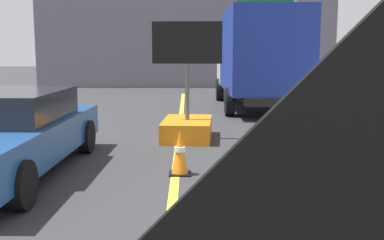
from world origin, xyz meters
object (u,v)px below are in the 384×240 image
Objects in this scene: pickup_car at (6,133)px; highway_guide_sign at (278,20)px; traffic_cone_far_lane at (180,153)px; arrow_board_trailer at (187,118)px; box_truck at (259,57)px; traffic_cone_mid_lane at (199,218)px.

highway_guide_sign is at bearing 63.25° from pickup_car.
highway_guide_sign is 15.33m from traffic_cone_far_lane.
arrow_board_trailer is 0.38× the size of box_truck.
highway_guide_sign is (4.20, 11.22, 2.94)m from arrow_board_trailer.
traffic_cone_mid_lane is at bearing -101.42° from box_truck.
traffic_cone_mid_lane is at bearing -43.40° from pickup_car.
traffic_cone_mid_lane is (3.14, -2.97, -0.38)m from pickup_car.
traffic_cone_far_lane is (-2.62, -8.83, -1.45)m from box_truck.
highway_guide_sign is at bearing 72.95° from box_truck.
arrow_board_trailer is at bearing -110.53° from highway_guide_sign.
box_truck is 10.42m from pickup_car.
arrow_board_trailer is at bearing -113.81° from box_truck.
highway_guide_sign reaches higher than pickup_car.
pickup_car is 6.89× the size of traffic_cone_far_lane.
arrow_board_trailer is 12.34m from highway_guide_sign.
box_truck is at bearing 73.50° from traffic_cone_far_lane.
highway_guide_sign is (1.70, 5.56, 1.60)m from box_truck.
box_truck is at bearing 78.58° from traffic_cone_mid_lane.
box_truck reaches higher than arrow_board_trailer.
arrow_board_trailer is 3.18m from traffic_cone_far_lane.
traffic_cone_mid_lane is (0.13, -6.08, -0.16)m from arrow_board_trailer.
arrow_board_trailer is 6.33m from box_truck.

